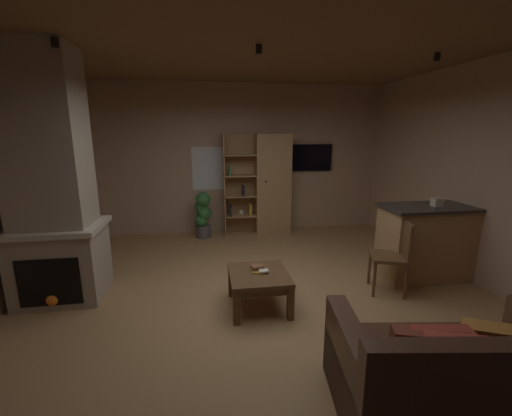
{
  "coord_description": "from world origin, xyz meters",
  "views": [
    {
      "loc": [
        -0.63,
        -3.52,
        1.96
      ],
      "look_at": [
        0.0,
        0.4,
        1.05
      ],
      "focal_mm": 23.07,
      "sensor_mm": 36.0,
      "label": 1
    }
  ],
  "objects_px": {
    "bookshelf_cabinet": "(268,185)",
    "table_book_0": "(259,272)",
    "tissue_box": "(437,202)",
    "dining_chair": "(396,252)",
    "table_book_2": "(257,267)",
    "wall_mounted_tv": "(309,158)",
    "potted_floor_plant": "(203,214)",
    "leather_couch": "(458,381)",
    "coffee_table": "(259,280)",
    "kitchen_bar_counter": "(433,241)",
    "table_book_1": "(264,271)",
    "stone_fireplace": "(52,192)"
  },
  "relations": [
    {
      "from": "coffee_table",
      "to": "potted_floor_plant",
      "type": "relative_size",
      "value": 0.79
    },
    {
      "from": "bookshelf_cabinet",
      "to": "table_book_0",
      "type": "xyz_separation_m",
      "value": [
        -0.65,
        -2.81,
        -0.53
      ]
    },
    {
      "from": "dining_chair",
      "to": "potted_floor_plant",
      "type": "distance_m",
      "value": 3.5
    },
    {
      "from": "bookshelf_cabinet",
      "to": "potted_floor_plant",
      "type": "xyz_separation_m",
      "value": [
        -1.27,
        -0.12,
        -0.49
      ]
    },
    {
      "from": "potted_floor_plant",
      "to": "wall_mounted_tv",
      "type": "relative_size",
      "value": 0.94
    },
    {
      "from": "coffee_table",
      "to": "tissue_box",
      "type": "bearing_deg",
      "value": 9.56
    },
    {
      "from": "table_book_0",
      "to": "potted_floor_plant",
      "type": "relative_size",
      "value": 0.15
    },
    {
      "from": "table_book_2",
      "to": "leather_couch",
      "type": "bearing_deg",
      "value": -58.11
    },
    {
      "from": "bookshelf_cabinet",
      "to": "table_book_1",
      "type": "xyz_separation_m",
      "value": [
        -0.6,
        -2.83,
        -0.51
      ]
    },
    {
      "from": "bookshelf_cabinet",
      "to": "table_book_0",
      "type": "distance_m",
      "value": 2.93
    },
    {
      "from": "leather_couch",
      "to": "potted_floor_plant",
      "type": "relative_size",
      "value": 1.97
    },
    {
      "from": "tissue_box",
      "to": "leather_couch",
      "type": "xyz_separation_m",
      "value": [
        -1.36,
        -2.12,
        -0.77
      ]
    },
    {
      "from": "stone_fireplace",
      "to": "kitchen_bar_counter",
      "type": "height_order",
      "value": "stone_fireplace"
    },
    {
      "from": "kitchen_bar_counter",
      "to": "table_book_0",
      "type": "height_order",
      "value": "kitchen_bar_counter"
    },
    {
      "from": "tissue_box",
      "to": "table_book_1",
      "type": "xyz_separation_m",
      "value": [
        -2.4,
        -0.42,
        -0.62
      ]
    },
    {
      "from": "leather_couch",
      "to": "tissue_box",
      "type": "bearing_deg",
      "value": 57.33
    },
    {
      "from": "bookshelf_cabinet",
      "to": "kitchen_bar_counter",
      "type": "xyz_separation_m",
      "value": [
        1.84,
        -2.37,
        -0.45
      ]
    },
    {
      "from": "table_book_2",
      "to": "stone_fireplace",
      "type": "bearing_deg",
      "value": 166.48
    },
    {
      "from": "coffee_table",
      "to": "table_book_0",
      "type": "height_order",
      "value": "table_book_0"
    },
    {
      "from": "table_book_1",
      "to": "table_book_2",
      "type": "distance_m",
      "value": 0.1
    },
    {
      "from": "wall_mounted_tv",
      "to": "tissue_box",
      "type": "bearing_deg",
      "value": -70.53
    },
    {
      "from": "table_book_0",
      "to": "potted_floor_plant",
      "type": "distance_m",
      "value": 2.76
    },
    {
      "from": "coffee_table",
      "to": "table_book_0",
      "type": "relative_size",
      "value": 5.21
    },
    {
      "from": "bookshelf_cabinet",
      "to": "potted_floor_plant",
      "type": "height_order",
      "value": "bookshelf_cabinet"
    },
    {
      "from": "kitchen_bar_counter",
      "to": "table_book_1",
      "type": "distance_m",
      "value": 2.48
    },
    {
      "from": "leather_couch",
      "to": "table_book_0",
      "type": "bearing_deg",
      "value": 122.51
    },
    {
      "from": "potted_floor_plant",
      "to": "leather_couch",
      "type": "bearing_deg",
      "value": -68.77
    },
    {
      "from": "coffee_table",
      "to": "potted_floor_plant",
      "type": "height_order",
      "value": "potted_floor_plant"
    },
    {
      "from": "table_book_0",
      "to": "bookshelf_cabinet",
      "type": "bearing_deg",
      "value": 76.91
    },
    {
      "from": "potted_floor_plant",
      "to": "wall_mounted_tv",
      "type": "bearing_deg",
      "value": 8.63
    },
    {
      "from": "table_book_1",
      "to": "potted_floor_plant",
      "type": "xyz_separation_m",
      "value": [
        -0.67,
        2.71,
        0.02
      ]
    },
    {
      "from": "dining_chair",
      "to": "potted_floor_plant",
      "type": "height_order",
      "value": "dining_chair"
    },
    {
      "from": "tissue_box",
      "to": "dining_chair",
      "type": "height_order",
      "value": "tissue_box"
    },
    {
      "from": "table_book_2",
      "to": "wall_mounted_tv",
      "type": "xyz_separation_m",
      "value": [
        1.54,
        2.97,
        1.0
      ]
    },
    {
      "from": "kitchen_bar_counter",
      "to": "leather_couch",
      "type": "bearing_deg",
      "value": -122.92
    },
    {
      "from": "table_book_2",
      "to": "table_book_0",
      "type": "bearing_deg",
      "value": -82.37
    },
    {
      "from": "coffee_table",
      "to": "table_book_2",
      "type": "bearing_deg",
      "value": 95.26
    },
    {
      "from": "dining_chair",
      "to": "wall_mounted_tv",
      "type": "bearing_deg",
      "value": 93.78
    },
    {
      "from": "bookshelf_cabinet",
      "to": "dining_chair",
      "type": "xyz_separation_m",
      "value": [
        1.07,
        -2.72,
        -0.43
      ]
    },
    {
      "from": "potted_floor_plant",
      "to": "wall_mounted_tv",
      "type": "xyz_separation_m",
      "value": [
        2.15,
        0.33,
        1.0
      ]
    },
    {
      "from": "table_book_1",
      "to": "dining_chair",
      "type": "xyz_separation_m",
      "value": [
        1.67,
        0.11,
        0.08
      ]
    },
    {
      "from": "leather_couch",
      "to": "potted_floor_plant",
      "type": "bearing_deg",
      "value": 111.23
    },
    {
      "from": "bookshelf_cabinet",
      "to": "leather_couch",
      "type": "distance_m",
      "value": 4.6
    },
    {
      "from": "kitchen_bar_counter",
      "to": "coffee_table",
      "type": "xyz_separation_m",
      "value": [
        -2.5,
        -0.45,
        -0.17
      ]
    },
    {
      "from": "bookshelf_cabinet",
      "to": "potted_floor_plant",
      "type": "distance_m",
      "value": 1.37
    },
    {
      "from": "stone_fireplace",
      "to": "table_book_2",
      "type": "relative_size",
      "value": 21.18
    },
    {
      "from": "stone_fireplace",
      "to": "coffee_table",
      "type": "distance_m",
      "value": 2.56
    },
    {
      "from": "stone_fireplace",
      "to": "table_book_2",
      "type": "xyz_separation_m",
      "value": [
        2.29,
        -0.55,
        -0.83
      ]
    },
    {
      "from": "tissue_box",
      "to": "table_book_2",
      "type": "xyz_separation_m",
      "value": [
        -2.46,
        -0.35,
        -0.6
      ]
    },
    {
      "from": "table_book_0",
      "to": "table_book_2",
      "type": "distance_m",
      "value": 0.07
    }
  ]
}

